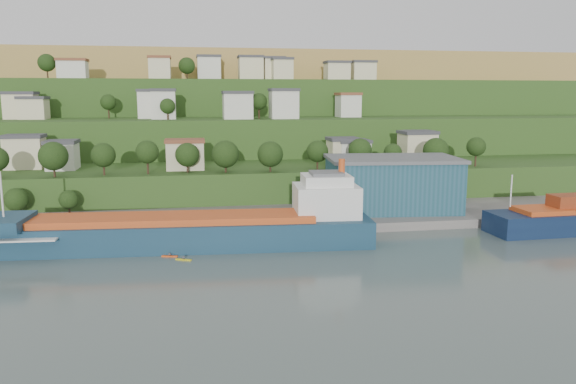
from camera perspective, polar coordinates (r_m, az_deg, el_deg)
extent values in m
plane|color=#4C5D5A|center=(103.12, -4.49, -6.81)|extent=(500.00, 500.00, 0.00)
cube|color=slate|center=(133.02, 2.96, -2.99)|extent=(220.00, 26.00, 4.00)
cube|color=#284719|center=(157.45, -6.45, -1.03)|extent=(260.00, 32.00, 20.00)
cube|color=#284719|center=(186.97, -7.03, 0.68)|extent=(280.00, 32.00, 44.00)
cube|color=#284719|center=(216.61, -7.45, 1.92)|extent=(300.00, 32.00, 70.00)
cube|color=#9E713C|center=(290.05, -8.11, 3.89)|extent=(360.00, 120.00, 96.00)
cube|color=beige|center=(165.87, -25.16, 3.58)|extent=(9.59, 7.10, 8.24)
cube|color=#3F3F44|center=(165.52, -25.27, 5.16)|extent=(10.19, 7.70, 0.90)
cube|color=silver|center=(160.22, -21.94, 3.37)|extent=(7.39, 8.39, 6.87)
cube|color=#3F3F44|center=(159.88, -22.03, 4.75)|extent=(7.99, 8.99, 0.90)
cube|color=beige|center=(150.99, -10.40, 3.62)|extent=(9.72, 7.24, 7.15)
cube|color=brown|center=(150.62, -10.45, 5.14)|extent=(10.32, 7.84, 0.90)
cube|color=beige|center=(160.35, 5.63, 4.02)|extent=(8.14, 7.90, 6.76)
cube|color=#3F3F44|center=(160.02, 5.65, 5.38)|extent=(8.74, 8.50, 0.90)
cube|color=silver|center=(160.94, 6.56, 3.92)|extent=(8.63, 8.23, 6.19)
cube|color=#3F3F44|center=(160.62, 6.58, 5.18)|extent=(9.23, 8.83, 0.90)
cube|color=beige|center=(168.94, 12.95, 4.37)|extent=(9.16, 8.33, 8.30)
cube|color=#3F3F44|center=(168.59, 13.01, 5.93)|extent=(9.76, 8.93, 0.90)
cube|color=silver|center=(170.66, 13.30, 4.41)|extent=(7.37, 8.42, 8.30)
cube|color=#3F3F44|center=(170.31, 13.36, 5.95)|extent=(7.97, 9.02, 0.90)
cube|color=beige|center=(197.18, -25.48, 7.83)|extent=(9.25, 7.41, 7.70)
cube|color=#3F3F44|center=(197.15, -25.57, 9.07)|extent=(9.85, 8.01, 0.90)
cube|color=beige|center=(194.74, -24.42, 7.67)|extent=(7.88, 8.08, 6.24)
cube|color=#3F3F44|center=(194.69, -24.50, 8.72)|extent=(8.48, 8.68, 0.90)
cube|color=silver|center=(188.89, -13.58, 8.58)|extent=(8.99, 7.97, 8.52)
cube|color=#3F3F44|center=(188.87, -13.64, 10.00)|extent=(9.59, 8.57, 0.90)
cube|color=silver|center=(183.10, -12.52, 8.60)|extent=(7.36, 8.15, 8.60)
cube|color=#3F3F44|center=(183.08, -12.57, 10.08)|extent=(7.96, 8.75, 0.90)
cube|color=silver|center=(180.22, -5.14, 8.66)|extent=(9.02, 8.64, 7.86)
cube|color=#3F3F44|center=(180.19, -5.16, 10.05)|extent=(9.62, 9.24, 0.90)
cube|color=silver|center=(181.69, -0.43, 8.84)|extent=(8.59, 7.94, 8.70)
cube|color=#3F3F44|center=(181.67, -0.44, 10.35)|extent=(9.19, 8.54, 0.90)
cube|color=silver|center=(196.60, 6.11, 8.67)|extent=(7.15, 8.40, 7.43)
cube|color=brown|center=(196.57, 6.13, 9.88)|extent=(7.75, 9.00, 0.90)
cube|color=silver|center=(212.83, -21.02, 11.49)|extent=(9.54, 7.23, 6.06)
cube|color=brown|center=(213.00, -21.08, 12.42)|extent=(10.14, 7.83, 0.90)
cube|color=beige|center=(208.96, -12.90, 12.08)|extent=(7.43, 8.23, 7.22)
cube|color=brown|center=(209.18, -12.94, 13.19)|extent=(8.03, 8.83, 0.90)
cube|color=silver|center=(220.38, -8.03, 12.27)|extent=(8.58, 8.50, 8.48)
cube|color=#3F3F44|center=(220.64, -8.06, 13.48)|extent=(9.18, 9.10, 0.90)
cube|color=beige|center=(220.28, -3.82, 12.33)|extent=(9.04, 7.81, 8.45)
cube|color=#3F3F44|center=(220.53, -3.83, 13.55)|extent=(9.64, 8.41, 0.90)
cube|color=beige|center=(221.40, -1.45, 12.30)|extent=(7.79, 7.99, 8.12)
cube|color=#3F3F44|center=(221.64, -1.46, 13.46)|extent=(8.39, 8.59, 0.90)
cube|color=beige|center=(215.47, -0.63, 12.27)|extent=(7.40, 8.20, 7.40)
cube|color=#3F3F44|center=(215.69, -0.63, 13.37)|extent=(8.00, 8.80, 0.90)
cube|color=beige|center=(223.21, 4.99, 12.05)|extent=(8.90, 7.63, 6.57)
cube|color=#3F3F44|center=(223.39, 5.01, 13.00)|extent=(9.50, 8.23, 0.90)
cube|color=beige|center=(227.79, 7.59, 12.00)|extent=(9.03, 7.46, 6.92)
cube|color=#3F3F44|center=(227.98, 7.61, 12.98)|extent=(9.63, 8.06, 0.90)
cylinder|color=#382619|center=(145.95, -22.65, 2.03)|extent=(0.50, 0.50, 3.17)
sphere|color=black|center=(145.56, -22.74, 3.39)|extent=(6.91, 6.91, 6.91)
cylinder|color=#382619|center=(145.18, -18.19, 2.29)|extent=(0.50, 0.50, 3.34)
sphere|color=black|center=(144.82, -18.26, 3.58)|extent=(5.93, 5.93, 5.93)
cylinder|color=#382619|center=(144.25, -14.06, 2.56)|extent=(0.50, 0.50, 3.95)
sphere|color=black|center=(143.87, -14.12, 3.97)|extent=(5.74, 5.74, 5.74)
cylinder|color=#382619|center=(145.17, -10.17, 2.53)|extent=(0.50, 0.50, 2.85)
sphere|color=black|center=(144.82, -10.20, 3.74)|extent=(6.08, 6.08, 6.08)
cylinder|color=#382619|center=(143.78, -6.35, 2.54)|extent=(0.50, 0.50, 2.79)
sphere|color=black|center=(143.40, -6.38, 3.85)|extent=(6.93, 6.93, 6.93)
cylinder|color=#382619|center=(144.25, -1.81, 2.61)|extent=(0.50, 0.50, 2.74)
sphere|color=black|center=(143.88, -1.81, 3.87)|extent=(6.60, 6.60, 6.60)
cylinder|color=#382619|center=(148.68, 3.01, 2.92)|extent=(0.50, 0.50, 3.26)
sphere|color=black|center=(148.33, 3.02, 4.15)|extent=(5.72, 5.72, 5.72)
cylinder|color=#382619|center=(150.87, 7.30, 2.97)|extent=(0.50, 0.50, 3.35)
sphere|color=black|center=(150.50, 7.33, 4.25)|extent=(6.22, 6.22, 6.22)
cylinder|color=#382619|center=(152.21, 10.56, 2.88)|extent=(0.50, 0.50, 3.04)
sphere|color=black|center=(151.90, 10.60, 3.95)|extent=(4.84, 4.84, 4.84)
cylinder|color=#382619|center=(156.15, 14.73, 2.87)|extent=(0.50, 0.50, 2.89)
sphere|color=black|center=(155.80, 14.79, 4.09)|extent=(6.89, 6.89, 6.89)
cylinder|color=#382619|center=(163.48, 18.51, 3.19)|extent=(0.50, 0.50, 4.03)
sphere|color=black|center=(163.15, 18.58, 4.39)|extent=(5.23, 5.23, 5.23)
cylinder|color=#382619|center=(215.02, -10.22, 11.61)|extent=(0.50, 0.50, 3.51)
sphere|color=black|center=(215.16, -10.25, 12.52)|extent=(6.06, 6.06, 6.06)
cylinder|color=#382619|center=(182.59, -2.96, 8.09)|extent=(0.50, 0.50, 4.03)
sphere|color=black|center=(182.52, -2.97, 9.18)|extent=(5.31, 5.31, 5.31)
cylinder|color=#382619|center=(178.33, -12.12, 7.66)|extent=(0.50, 0.50, 2.84)
sphere|color=black|center=(178.26, -12.15, 8.53)|extent=(4.70, 4.70, 4.70)
cylinder|color=#382619|center=(222.39, -8.29, 11.56)|extent=(0.50, 0.50, 3.24)
sphere|color=black|center=(222.52, -8.31, 12.39)|extent=(5.79, 5.79, 5.79)
cylinder|color=#382619|center=(212.74, -23.24, 11.03)|extent=(0.50, 0.50, 3.73)
sphere|color=black|center=(212.89, -23.31, 11.97)|extent=(5.96, 5.96, 5.96)
cylinder|color=#382619|center=(192.63, -17.75, 7.71)|extent=(0.50, 0.50, 3.84)
sphere|color=black|center=(192.57, -17.80, 8.69)|extent=(5.03, 5.03, 5.03)
cube|color=#123046|center=(111.92, -10.46, -4.77)|extent=(74.21, 16.40, 7.36)
cube|color=#C74A1A|center=(110.97, -11.62, -2.64)|extent=(55.18, 13.05, 1.26)
cube|color=#123046|center=(115.96, -26.88, -2.77)|extent=(9.16, 12.10, 2.10)
cube|color=silver|center=(113.62, 3.89, -0.88)|extent=(13.28, 11.32, 6.31)
cube|color=silver|center=(112.92, 3.91, 1.22)|extent=(10.00, 9.02, 2.10)
cube|color=#595B5E|center=(112.72, 3.92, 1.91)|extent=(6.71, 6.71, 0.63)
cylinder|color=#C74A1A|center=(113.35, 5.48, 2.57)|extent=(1.34, 1.34, 3.15)
cylinder|color=silver|center=(115.03, -27.08, -0.21)|extent=(0.40, 0.40, 8.41)
cube|color=silver|center=(115.56, -25.29, -3.86)|extent=(15.47, 12.83, 0.26)
cylinder|color=silver|center=(128.19, 21.72, 0.11)|extent=(0.32, 0.32, 6.92)
cube|color=#1B4752|center=(137.92, 10.52, 0.70)|extent=(31.64, 20.89, 12.00)
cube|color=#595B5E|center=(137.07, 10.60, 3.35)|extent=(32.73, 21.98, 0.80)
cube|color=white|center=(130.83, -27.10, -3.07)|extent=(6.89, 3.85, 3.04)
cube|color=silver|center=(126.28, -24.51, -3.80)|extent=(4.46, 1.77, 0.88)
cube|color=#EB4F14|center=(106.43, -11.93, -6.40)|extent=(3.00, 1.25, 0.22)
sphere|color=#3F3F44|center=(106.33, -11.94, -6.21)|extent=(0.52, 0.52, 0.52)
cube|color=gold|center=(103.81, -10.56, -6.77)|extent=(2.93, 1.73, 0.22)
sphere|color=#3F3F44|center=(103.70, -10.56, -6.57)|extent=(0.52, 0.52, 0.52)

